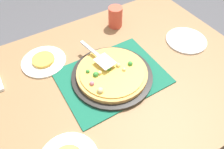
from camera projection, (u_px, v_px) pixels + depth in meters
The scene contains 10 objects.
ground_plane at pixel (112, 142), 1.58m from camera, with size 8.00×8.00×0.00m, color #4C4C51.
dining_table at pixel (112, 91), 1.10m from camera, with size 1.40×1.00×0.75m.
placemat at pixel (112, 77), 1.01m from camera, with size 0.48×0.36×0.01m, color #145B42.
pizza_pan at pixel (112, 75), 1.00m from camera, with size 0.38×0.38×0.01m, color black.
pizza at pixel (112, 73), 0.99m from camera, with size 0.33×0.33×0.05m.
plate_near_left at pixel (44, 61), 1.07m from camera, with size 0.22×0.22×0.01m, color white.
plate_side at pixel (186, 40), 1.18m from camera, with size 0.22×0.22×0.01m, color white.
served_slice_left at pixel (43, 60), 1.06m from camera, with size 0.11×0.11×0.02m, color gold.
cup_near at pixel (115, 17), 1.23m from camera, with size 0.08×0.08×0.12m, color #E04C38.
pizza_server at pixel (98, 56), 1.01m from camera, with size 0.08×0.23×0.01m.
Camera 1 is at (-0.33, -0.55, 1.53)m, focal length 34.30 mm.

